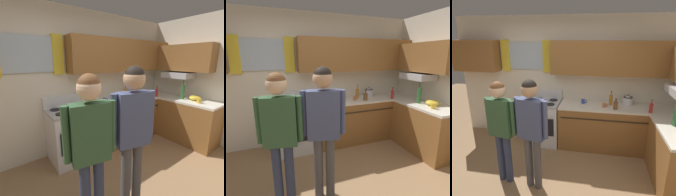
{
  "view_description": "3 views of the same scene",
  "coord_description": "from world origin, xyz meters",
  "views": [
    {
      "loc": [
        -1.25,
        -0.94,
        1.72
      ],
      "look_at": [
        0.15,
        0.92,
        1.16
      ],
      "focal_mm": 25.83,
      "sensor_mm": 36.0,
      "label": 1
    },
    {
      "loc": [
        -0.63,
        -1.66,
        1.77
      ],
      "look_at": [
        0.35,
        0.96,
        1.1
      ],
      "focal_mm": 28.0,
      "sensor_mm": 36.0,
      "label": 2
    },
    {
      "loc": [
        0.78,
        -2.16,
        2.21
      ],
      "look_at": [
        0.27,
        0.63,
        1.3
      ],
      "focal_mm": 31.54,
      "sensor_mm": 36.0,
      "label": 3
    }
  ],
  "objects": [
    {
      "name": "bottle_oil_amber",
      "position": [
        1.03,
        1.6,
        1.01
      ],
      "size": [
        0.06,
        0.06,
        0.29
      ],
      "color": "#B27223",
      "rests_on": "kitchen_counter_run"
    },
    {
      "name": "kitchen_counter_run",
      "position": [
        1.44,
        1.25,
        0.45
      ],
      "size": [
        2.27,
        1.76,
        0.9
      ],
      "color": "brown",
      "rests_on": "ground"
    },
    {
      "name": "mug_cobalt_blue",
      "position": [
        0.49,
        1.6,
        0.94
      ],
      "size": [
        0.11,
        0.07,
        0.08
      ],
      "color": "#2D479E",
      "rests_on": "kitchen_counter_run"
    },
    {
      "name": "cup_terracotta",
      "position": [
        0.9,
        1.45,
        0.94
      ],
      "size": [
        0.11,
        0.07,
        0.08
      ],
      "color": "#B76642",
      "rests_on": "kitchen_counter_run"
    },
    {
      "name": "stove_oven",
      "position": [
        -0.31,
        1.54,
        0.47
      ],
      "size": [
        0.63,
        0.67,
        1.1
      ],
      "color": "silver",
      "rests_on": "ground"
    },
    {
      "name": "stovetop_kettle",
      "position": [
        1.36,
        1.68,
        1.0
      ],
      "size": [
        0.27,
        0.2,
        0.21
      ],
      "color": "silver",
      "rests_on": "kitchen_counter_run"
    },
    {
      "name": "back_wall_unit",
      "position": [
        0.09,
        1.82,
        1.49
      ],
      "size": [
        4.6,
        0.42,
        2.6
      ],
      "color": "silver",
      "rests_on": "ground"
    },
    {
      "name": "mug_mustard_yellow",
      "position": [
        1.9,
        0.44,
        0.95
      ],
      "size": [
        0.12,
        0.08,
        0.09
      ],
      "color": "gold",
      "rests_on": "kitchen_counter_run"
    },
    {
      "name": "bottle_sauce_red",
      "position": [
        1.71,
        1.3,
        0.99
      ],
      "size": [
        0.06,
        0.06,
        0.25
      ],
      "color": "red",
      "rests_on": "kitchen_counter_run"
    },
    {
      "name": "bottle_wine_green",
      "position": [
        1.94,
        0.82,
        1.05
      ],
      "size": [
        0.08,
        0.08,
        0.39
      ],
      "color": "#2D6633",
      "rests_on": "kitchen_counter_run"
    },
    {
      "name": "adult_left",
      "position": [
        -0.6,
        0.25,
        1.01
      ],
      "size": [
        0.49,
        0.22,
        1.61
      ],
      "color": "#2D3856",
      "rests_on": "ground"
    },
    {
      "name": "adult_in_plaid",
      "position": [
        -0.11,
        0.2,
        1.05
      ],
      "size": [
        0.5,
        0.24,
        1.67
      ],
      "color": "#4C4C51",
      "rests_on": "ground"
    },
    {
      "name": "mixing_bowl",
      "position": [
        2.05,
        0.6,
        0.95
      ],
      "size": [
        0.23,
        0.23,
        0.1
      ],
      "color": "gold",
      "rests_on": "kitchen_counter_run"
    },
    {
      "name": "bottle_squat_brown",
      "position": [
        1.1,
        1.37,
        0.98
      ],
      "size": [
        0.08,
        0.08,
        0.21
      ],
      "color": "brown",
      "rests_on": "kitchen_counter_run"
    }
  ]
}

